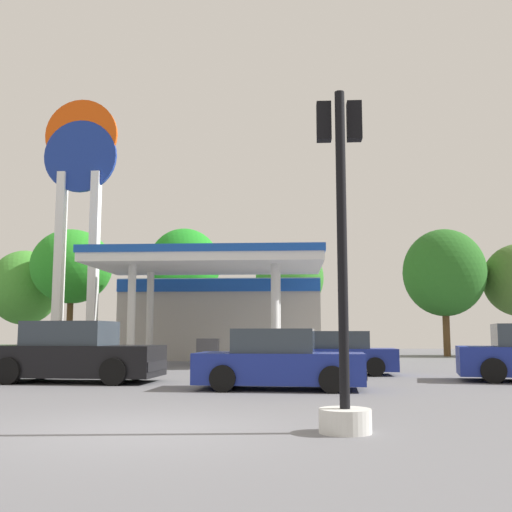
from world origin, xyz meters
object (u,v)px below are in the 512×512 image
(car_3, at_px, (75,354))
(tree_3, at_px, (290,278))
(car_2, at_px, (336,355))
(tree_1, at_px, (72,267))
(tree_2, at_px, (184,266))
(car_5, at_px, (279,362))
(tree_4, at_px, (444,273))
(tree_0, at_px, (25,288))
(station_pole_sign, at_px, (79,194))
(traffic_signal_1, at_px, (343,304))

(car_3, xyz_separation_m, tree_3, (5.79, 18.25, 3.69))
(car_2, height_order, car_3, car_3)
(tree_1, bearing_deg, tree_2, -1.30)
(car_5, height_order, tree_4, tree_4)
(tree_0, bearing_deg, tree_2, -12.17)
(tree_1, distance_m, tree_3, 12.79)
(car_3, distance_m, tree_2, 18.69)
(tree_3, distance_m, tree_4, 9.10)
(car_5, relative_size, tree_0, 0.64)
(station_pole_sign, xyz_separation_m, tree_4, (19.22, 7.41, -3.25))
(station_pole_sign, relative_size, car_2, 3.24)
(tree_1, bearing_deg, car_2, -45.90)
(tree_0, distance_m, tree_2, 10.70)
(tree_0, distance_m, tree_4, 25.52)
(tree_0, distance_m, tree_3, 16.63)
(tree_1, height_order, tree_3, tree_1)
(car_2, bearing_deg, station_pole_sign, 144.04)
(tree_0, xyz_separation_m, tree_1, (3.72, -2.09, 1.06))
(car_2, relative_size, tree_1, 0.54)
(car_2, relative_size, traffic_signal_1, 0.83)
(car_3, height_order, tree_0, tree_0)
(car_3, bearing_deg, car_2, 25.46)
(traffic_signal_1, relative_size, tree_2, 0.65)
(tree_4, bearing_deg, tree_1, -176.94)
(car_3, xyz_separation_m, tree_1, (-6.98, 18.30, 4.45))
(tree_2, distance_m, tree_3, 6.13)
(tree_2, relative_size, tree_4, 1.00)
(station_pole_sign, relative_size, tree_2, 1.75)
(car_5, height_order, tree_1, tree_1)
(station_pole_sign, distance_m, tree_1, 7.34)
(station_pole_sign, bearing_deg, traffic_signal_1, -61.16)
(station_pole_sign, xyz_separation_m, car_3, (4.42, -12.05, -7.32))
(tree_0, bearing_deg, traffic_signal_1, -58.64)
(car_2, relative_size, tree_2, 0.54)
(station_pole_sign, height_order, car_3, station_pole_sign)
(car_2, distance_m, tree_0, 24.97)
(car_2, xyz_separation_m, tree_1, (-14.34, 14.80, 4.57))
(car_2, height_order, traffic_signal_1, traffic_signal_1)
(station_pole_sign, height_order, tree_0, station_pole_sign)
(traffic_signal_1, bearing_deg, tree_0, 121.36)
(traffic_signal_1, bearing_deg, station_pole_sign, 118.84)
(car_3, xyz_separation_m, car_5, (5.64, -1.80, -0.10))
(tree_4, bearing_deg, car_2, -114.99)
(car_5, height_order, tree_2, tree_2)
(car_5, height_order, traffic_signal_1, traffic_signal_1)
(traffic_signal_1, xyz_separation_m, tree_3, (-0.89, 26.37, 2.71))
(car_3, bearing_deg, tree_3, 72.39)
(tree_1, bearing_deg, traffic_signal_1, -62.66)
(car_3, xyz_separation_m, traffic_signal_1, (6.68, -8.11, 0.98))
(car_2, xyz_separation_m, tree_3, (-1.57, 14.75, 3.81))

